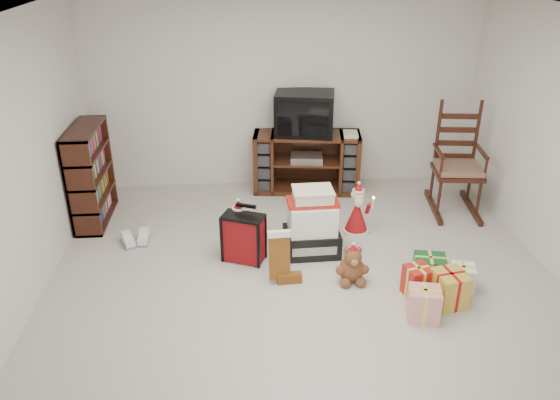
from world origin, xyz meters
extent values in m
cube|color=#BCB6AC|center=(0.00, 0.00, -0.01)|extent=(5.00, 5.00, 0.01)
cube|color=silver|center=(0.00, 0.00, 2.50)|extent=(5.00, 5.00, 0.01)
cube|color=silver|center=(0.00, 2.50, 1.25)|extent=(5.00, 0.01, 2.50)
cube|color=silver|center=(0.00, -2.50, 1.25)|extent=(5.00, 0.01, 2.50)
cube|color=silver|center=(-2.50, 0.00, 1.25)|extent=(0.01, 5.00, 2.50)
cube|color=#442013|center=(0.28, 2.23, 0.39)|extent=(1.42, 0.65, 0.78)
cube|color=silver|center=(0.28, 2.20, 0.46)|extent=(0.44, 0.34, 0.08)
cube|color=#39190F|center=(-2.31, 1.57, 0.57)|extent=(0.31, 0.94, 1.15)
cube|color=#39190F|center=(2.02, 1.49, 0.50)|extent=(0.61, 0.59, 0.05)
cube|color=#90654E|center=(2.02, 1.49, 0.56)|extent=(0.57, 0.55, 0.06)
cube|color=#39190F|center=(2.02, 1.73, 0.95)|extent=(0.47, 0.12, 0.85)
cube|color=#39190F|center=(2.02, 1.49, 0.03)|extent=(0.66, 0.97, 0.06)
cube|color=black|center=(0.15, 0.61, 0.13)|extent=(0.59, 0.44, 0.26)
cube|color=white|center=(0.15, 0.61, 0.42)|extent=(0.50, 0.39, 0.32)
cube|color=#B21D14|center=(0.15, 0.61, 0.60)|extent=(0.53, 0.30, 0.05)
cube|color=beige|center=(0.15, 0.61, 0.67)|extent=(0.40, 0.31, 0.10)
cube|color=maroon|center=(-0.57, 0.51, 0.26)|extent=(0.45, 0.35, 0.53)
cube|color=black|center=(-0.57, 0.60, 0.60)|extent=(0.21, 0.11, 0.03)
ellipsoid|color=brown|center=(0.47, 0.05, 0.13)|extent=(0.25, 0.22, 0.27)
sphere|color=brown|center=(0.47, 0.02, 0.29)|extent=(0.17, 0.17, 0.17)
cone|color=maroon|center=(0.71, 1.01, 0.20)|extent=(0.28, 0.28, 0.41)
sphere|color=beige|center=(0.71, 1.01, 0.46)|extent=(0.14, 0.14, 0.14)
cone|color=maroon|center=(0.71, 1.01, 0.56)|extent=(0.12, 0.12, 0.10)
cylinder|color=silver|center=(0.86, 0.90, 0.42)|extent=(0.02, 0.02, 0.12)
cone|color=maroon|center=(-0.62, 0.67, 0.21)|extent=(0.29, 0.29, 0.41)
sphere|color=beige|center=(-0.62, 0.67, 0.46)|extent=(0.14, 0.14, 0.14)
cone|color=maroon|center=(-0.62, 0.67, 0.57)|extent=(0.12, 0.12, 0.10)
cylinder|color=silver|center=(-0.47, 0.55, 0.42)|extent=(0.02, 0.02, 0.12)
cube|color=white|center=(-1.84, 0.94, 0.05)|extent=(0.21, 0.28, 0.09)
cube|color=white|center=(-1.67, 0.94, 0.05)|extent=(0.11, 0.26, 0.09)
cube|color=#B21D14|center=(1.04, -0.23, 0.13)|extent=(0.26, 0.26, 0.26)
cube|color=#165B2A|center=(1.24, 0.02, 0.13)|extent=(0.26, 0.26, 0.26)
cube|color=gold|center=(1.29, -0.38, 0.13)|extent=(0.26, 0.26, 0.26)
cube|color=white|center=(0.99, -0.58, 0.13)|extent=(0.26, 0.26, 0.26)
cube|color=white|center=(1.49, -0.18, 0.13)|extent=(0.26, 0.26, 0.26)
cube|color=black|center=(0.25, 2.25, 1.05)|extent=(0.81, 0.64, 0.53)
cube|color=black|center=(0.25, 1.98, 1.05)|extent=(0.61, 0.13, 0.43)
camera|label=1|loc=(-0.57, -4.38, 3.06)|focal=35.00mm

